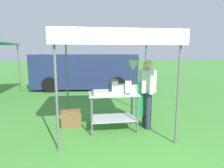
{
  "coord_description": "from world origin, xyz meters",
  "views": [
    {
      "loc": [
        -0.83,
        -3.05,
        1.77
      ],
      "look_at": [
        -0.22,
        1.28,
        1.04
      ],
      "focal_mm": 30.28,
      "sensor_mm": 36.0,
      "label": 1
    }
  ],
  "objects": [
    {
      "name": "donut_fryer",
      "position": [
        0.08,
        1.11,
        1.18
      ],
      "size": [
        0.64,
        0.28,
        0.76
      ],
      "color": "#B7B7BC",
      "rests_on": "donut_cart"
    },
    {
      "name": "donut_tray",
      "position": [
        -0.47,
        1.0,
        0.9
      ],
      "size": [
        0.4,
        0.34,
        0.07
      ],
      "color": "#B7B7BC",
      "rests_on": "donut_cart"
    },
    {
      "name": "stall_canopy",
      "position": [
        -0.22,
        1.18,
        2.09
      ],
      "size": [
        2.43,
        2.18,
        2.18
      ],
      "color": "slate",
      "rests_on": "ground"
    },
    {
      "name": "supply_crate",
      "position": [
        -1.21,
        1.44,
        0.19
      ],
      "size": [
        0.51,
        0.35,
        0.38
      ],
      "color": "brown",
      "rests_on": "ground"
    },
    {
      "name": "vendor",
      "position": [
        0.58,
        1.1,
        0.9
      ],
      "size": [
        0.45,
        0.53,
        1.61
      ],
      "color": "#2D3347",
      "rests_on": "ground"
    },
    {
      "name": "menu_sign",
      "position": [
        0.09,
        0.9,
        1.0
      ],
      "size": [
        0.13,
        0.05,
        0.29
      ],
      "color": "black",
      "rests_on": "donut_cart"
    },
    {
      "name": "donut_cart",
      "position": [
        -0.22,
        1.08,
        0.64
      ],
      "size": [
        1.1,
        0.65,
        0.87
      ],
      "color": "#B7B7BC",
      "rests_on": "ground"
    },
    {
      "name": "van_navy",
      "position": [
        -0.8,
        6.48,
        0.88
      ],
      "size": [
        5.13,
        2.46,
        1.69
      ],
      "color": "navy",
      "rests_on": "ground"
    },
    {
      "name": "ground_plane",
      "position": [
        0.0,
        6.0,
        0.0
      ],
      "size": [
        70.0,
        70.0,
        0.0
      ],
      "primitive_type": "plane",
      "color": "#478E38"
    }
  ]
}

